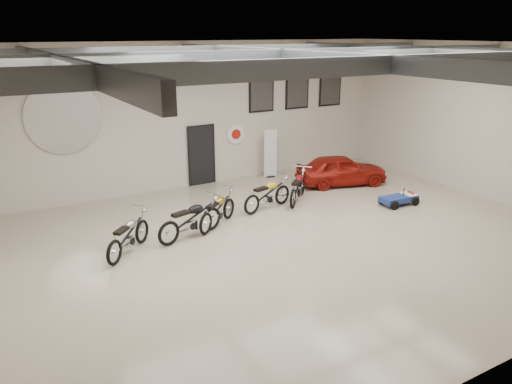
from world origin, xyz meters
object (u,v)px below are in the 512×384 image
banner_stand (270,153)px  motorcycle_yellow (267,194)px  vintage_car (341,170)px  motorcycle_silver (128,234)px  motorcycle_gold (217,210)px  go_kart (402,196)px  motorcycle_red (298,187)px  motorcycle_black (190,219)px

banner_stand → motorcycle_yellow: size_ratio=0.95×
vintage_car → banner_stand: bearing=55.0°
motorcycle_silver → motorcycle_gold: motorcycle_silver is taller
go_kart → motorcycle_gold: bearing=170.5°
motorcycle_red → motorcycle_gold: bearing=148.3°
motorcycle_gold → motorcycle_yellow: size_ratio=0.99×
motorcycle_black → vintage_car: 6.86m
motorcycle_gold → motorcycle_black: bearing=166.2°
go_kart → vintage_car: (-0.30, 2.68, 0.27)m
motorcycle_gold → vintage_car: (5.63, 1.41, 0.05)m
motorcycle_black → motorcycle_red: size_ratio=1.06×
motorcycle_black → motorcycle_yellow: size_ratio=1.06×
motorcycle_silver → go_kart: motorcycle_silver is taller
banner_stand → go_kart: (1.98, -4.81, -0.64)m
motorcycle_gold → motorcycle_red: bearing=-24.0°
motorcycle_black → motorcycle_red: motorcycle_black is taller
banner_stand → motorcycle_black: (-4.94, -3.93, -0.38)m
motorcycle_silver → go_kart: size_ratio=1.26×
motorcycle_yellow → go_kart: motorcycle_yellow is taller
banner_stand → motorcycle_red: (-0.75, -2.91, -0.41)m
motorcycle_silver → vintage_car: vintage_car is taller
motorcycle_red → vintage_car: (2.44, 0.78, 0.05)m
banner_stand → vintage_car: banner_stand is taller
banner_stand → motorcycle_silver: bearing=-137.1°
motorcycle_gold → go_kart: size_ratio=1.25×
motorcycle_black → vintage_car: bearing=-0.6°
motorcycle_black → motorcycle_silver: bearing=169.0°
motorcycle_black → motorcycle_red: 4.30m
motorcycle_silver → motorcycle_gold: size_ratio=1.01×
motorcycle_red → vintage_car: vintage_car is taller
motorcycle_silver → motorcycle_black: size_ratio=0.94×
motorcycle_gold → motorcycle_yellow: bearing=-20.8°
motorcycle_black → banner_stand: bearing=22.8°
motorcycle_gold → vintage_car: vintage_car is taller
banner_stand → go_kart: bearing=-56.1°
banner_stand → motorcycle_silver: 7.82m
banner_stand → go_kart: banner_stand is taller
motorcycle_yellow → motorcycle_red: size_ratio=1.00×
banner_stand → motorcycle_red: size_ratio=0.95×
motorcycle_black → motorcycle_yellow: motorcycle_black is taller
banner_stand → vintage_car: bearing=-40.3°
go_kart → motorcycle_black: bearing=175.3°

